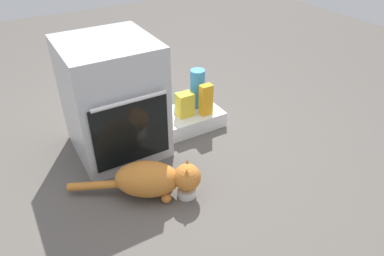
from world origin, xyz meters
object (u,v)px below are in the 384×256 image
food_bowl (187,191)px  juice_carton (206,100)px  soda_can (179,100)px  oven (113,99)px  cat (154,179)px  water_bottle (197,88)px  snack_bag (185,105)px  pantry_cabinet (190,118)px

food_bowl → juice_carton: (0.49, 0.57, 0.21)m
soda_can → oven: bearing=-169.6°
oven → cat: size_ratio=1.11×
oven → water_bottle: (0.67, 0.05, -0.12)m
oven → juice_carton: bearing=-7.8°
food_bowl → snack_bag: size_ratio=0.64×
oven → pantry_cabinet: bearing=-0.4°
pantry_cabinet → soda_can: (-0.04, 0.10, 0.12)m
food_bowl → soda_can: soda_can is taller
pantry_cabinet → cat: cat is taller
cat → water_bottle: size_ratio=2.33×
food_bowl → cat: bearing=148.8°
cat → soda_can: (0.52, 0.66, 0.05)m
pantry_cabinet → soda_can: bearing=112.3°
water_bottle → cat: bearing=-137.2°
cat → snack_bag: (0.51, 0.54, 0.08)m
food_bowl → pantry_cabinet: bearing=58.5°
pantry_cabinet → water_bottle: water_bottle is taller
cat → oven: bearing=122.2°
oven → pantry_cabinet: size_ratio=1.67×
oven → soda_can: bearing=10.4°
oven → cat: 0.62m
soda_can → snack_bag: snack_bag is taller
pantry_cabinet → soda_can: 0.16m
oven → water_bottle: oven is taller
soda_can → water_bottle: 0.17m
pantry_cabinet → food_bowl: (-0.40, -0.66, -0.03)m
snack_bag → pantry_cabinet: bearing=22.1°
cat → water_bottle: (0.66, 0.62, 0.14)m
soda_can → food_bowl: bearing=-115.4°
pantry_cabinet → snack_bag: size_ratio=2.58×
oven → juice_carton: size_ratio=3.24×
oven → cat: (0.01, -0.57, -0.26)m
snack_bag → water_bottle: water_bottle is taller
soda_can → snack_bag: size_ratio=0.67×
snack_bag → juice_carton: (0.14, -0.06, 0.03)m
food_bowl → juice_carton: juice_carton is taller
pantry_cabinet → cat: size_ratio=0.66×
soda_can → snack_bag: 0.13m
oven → water_bottle: bearing=4.2°
food_bowl → oven: bearing=104.6°
water_bottle → food_bowl: bearing=-125.1°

